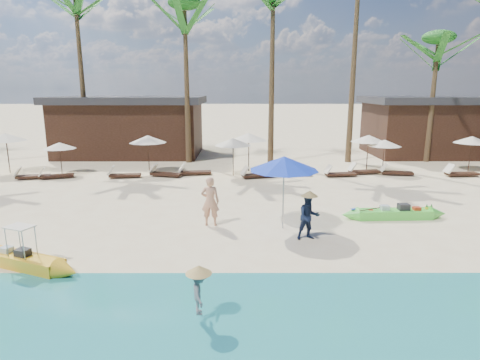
{
  "coord_description": "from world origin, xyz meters",
  "views": [
    {
      "loc": [
        0.06,
        -12.46,
        4.86
      ],
      "look_at": [
        0.09,
        2.0,
        1.56
      ],
      "focal_mm": 30.0,
      "sensor_mm": 36.0,
      "label": 1
    }
  ],
  "objects_px": {
    "green_canoe": "(394,214)",
    "yellow_canoe": "(19,260)",
    "blue_umbrella": "(284,163)",
    "tourist": "(210,201)"
  },
  "relations": [
    {
      "from": "green_canoe",
      "to": "yellow_canoe",
      "type": "relative_size",
      "value": 1.03
    },
    {
      "from": "tourist",
      "to": "blue_umbrella",
      "type": "xyz_separation_m",
      "value": [
        2.59,
        -0.32,
        1.45
      ]
    },
    {
      "from": "green_canoe",
      "to": "yellow_canoe",
      "type": "distance_m",
      "value": 12.8
    },
    {
      "from": "yellow_canoe",
      "to": "tourist",
      "type": "xyz_separation_m",
      "value": [
        5.12,
        3.46,
        0.71
      ]
    },
    {
      "from": "yellow_canoe",
      "to": "tourist",
      "type": "distance_m",
      "value": 6.22
    },
    {
      "from": "green_canoe",
      "to": "blue_umbrella",
      "type": "bearing_deg",
      "value": -168.46
    },
    {
      "from": "yellow_canoe",
      "to": "tourist",
      "type": "height_order",
      "value": "tourist"
    },
    {
      "from": "tourist",
      "to": "blue_umbrella",
      "type": "bearing_deg",
      "value": 176.99
    },
    {
      "from": "green_canoe",
      "to": "blue_umbrella",
      "type": "xyz_separation_m",
      "value": [
        -4.38,
        -1.08,
        2.16
      ]
    },
    {
      "from": "yellow_canoe",
      "to": "tourist",
      "type": "bearing_deg",
      "value": 56.65
    }
  ]
}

